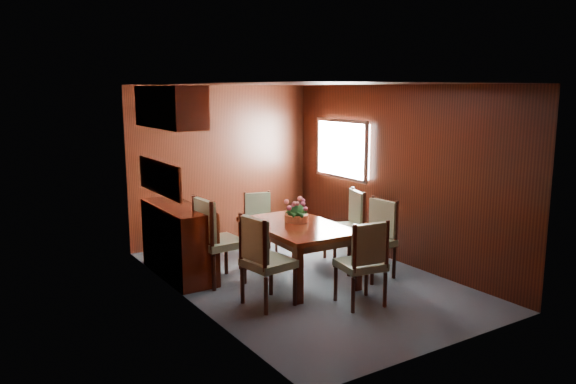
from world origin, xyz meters
TOP-DOWN VIEW (x-y plane):
  - ground at (0.00, 0.00)m, footprint 4.50×4.50m
  - room_shell at (-0.10, 0.33)m, footprint 3.06×4.52m
  - sideboard at (-1.25, 1.00)m, footprint 0.48×1.40m
  - dining_table at (-0.08, 0.05)m, footprint 0.99×1.53m
  - chair_left_near at (-0.88, -0.48)m, footprint 0.53×0.54m
  - chair_left_far at (-1.01, 0.47)m, footprint 0.52×0.54m
  - chair_right_near at (0.83, -0.39)m, footprint 0.48×0.50m
  - chair_right_far at (0.94, 0.30)m, footprint 0.57×0.59m
  - chair_head at (0.04, -1.08)m, footprint 0.52×0.50m
  - chair_foot at (0.13, 1.35)m, footprint 0.50×0.49m
  - flower_centerpiece at (-0.00, 0.18)m, footprint 0.32×0.32m

SIDE VIEW (x-z plane):
  - ground at x=0.00m, z-range 0.00..0.00m
  - sideboard at x=-1.25m, z-range 0.00..0.90m
  - chair_foot at x=0.13m, z-range 0.05..0.92m
  - chair_head at x=0.04m, z-range 0.05..1.03m
  - chair_right_near at x=0.83m, z-range 0.05..1.04m
  - chair_right_far at x=0.94m, z-range 0.05..1.05m
  - chair_left_near at x=-0.88m, z-range 0.06..1.08m
  - chair_left_far at x=-1.01m, z-range 0.06..1.14m
  - dining_table at x=-0.08m, z-range 0.25..0.96m
  - flower_centerpiece at x=0.00m, z-range 0.70..1.02m
  - room_shell at x=-0.10m, z-range 0.43..2.84m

